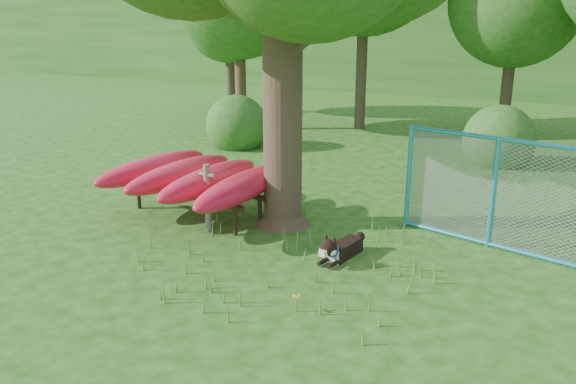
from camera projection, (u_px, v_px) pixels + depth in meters
The scene contains 11 objects.
ground at pixel (234, 280), 7.82m from camera, with size 80.00×80.00×0.00m, color #1A4D0F.
wooden_post at pixel (207, 196), 9.58m from camera, with size 0.32×0.11×1.17m.
kayak_rack at pixel (195, 177), 10.24m from camera, with size 3.07×3.14×0.98m.
husky_dog at pixel (339, 249), 8.45m from camera, with size 0.38×1.10×0.49m.
fence_section at pixel (493, 193), 8.75m from camera, with size 3.01×0.76×2.99m.
wildflower_clump at pixel (297, 298), 6.91m from camera, with size 0.11×0.10×0.23m.
bg_tree_c at pixel (516, 1), 16.83m from camera, with size 4.00×4.00×6.12m.
bg_tree_f at pixel (229, 16), 21.83m from camera, with size 3.60×3.60×5.55m.
shrub_left at pixel (237, 146), 16.43m from camera, with size 1.80×1.80×1.80m, color #25591C.
shrub_mid at pixel (496, 163), 14.42m from camera, with size 1.80×1.80×1.80m, color #25591C.
wooded_hillside at pixel (524, 33), 30.41m from camera, with size 80.00×12.00×6.00m, color #25591C.
Camera 1 is at (4.13, -5.87, 3.41)m, focal length 35.00 mm.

